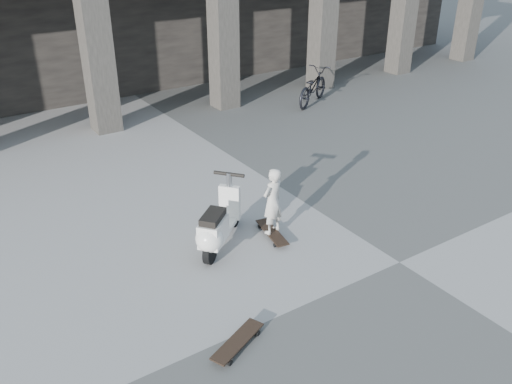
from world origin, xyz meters
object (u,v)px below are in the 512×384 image
child (272,201)px  bicycle (313,87)px  skateboard_spare (238,342)px  longboard (272,233)px  scooter (216,228)px

child → bicycle: size_ratio=0.61×
skateboard_spare → child: size_ratio=0.78×
longboard → child: (-0.00, 0.00, 0.61)m
longboard → child: child is taller
skateboard_spare → bicycle: 10.43m
longboard → child: 0.61m
longboard → bicycle: bicycle is taller
longboard → bicycle: 7.67m
skateboard_spare → bicycle: bearing=22.4°
skateboard_spare → scooter: (0.89, 2.07, 0.37)m
bicycle → scooter: bearing=100.6°
skateboard_spare → bicycle: (7.24, 7.49, 0.43)m
longboard → child: size_ratio=0.82×
child → bicycle: (5.32, 5.52, -0.18)m
child → scooter: child is taller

